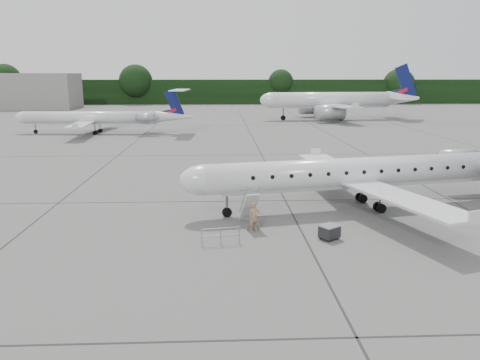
{
  "coord_description": "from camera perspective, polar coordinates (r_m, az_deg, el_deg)",
  "views": [
    {
      "loc": [
        -8.51,
        -28.91,
        9.66
      ],
      "look_at": [
        -7.12,
        3.59,
        2.3
      ],
      "focal_mm": 35.0,
      "sensor_mm": 36.0,
      "label": 1
    }
  ],
  "objects": [
    {
      "name": "baggage_cart",
      "position": [
        28.64,
        10.85,
        -6.21
      ],
      "size": [
        1.38,
        1.33,
        0.93
      ],
      "primitive_type": null,
      "rotation": [
        0.0,
        0.0,
        0.61
      ],
      "color": "#232326",
      "rests_on": "ground"
    },
    {
      "name": "safety_railing",
      "position": [
        27.26,
        -2.36,
        -6.9
      ],
      "size": [
        2.18,
        0.44,
        1.0
      ],
      "primitive_type": null,
      "rotation": [
        0.0,
        0.0,
        0.17
      ],
      "color": "gray",
      "rests_on": "ground"
    },
    {
      "name": "passenger",
      "position": [
        29.37,
        1.73,
        -4.53
      ],
      "size": [
        0.79,
        0.64,
        1.88
      ],
      "primitive_type": "imported",
      "rotation": [
        0.0,
        0.0,
        0.32
      ],
      "color": "#967252",
      "rests_on": "ground"
    },
    {
      "name": "ground",
      "position": [
        31.64,
        13.34,
        -5.38
      ],
      "size": [
        320.0,
        320.0,
        0.0
      ],
      "primitive_type": "plane",
      "color": "#5F5F5C",
      "rests_on": "ground"
    },
    {
      "name": "bg_narrowbody",
      "position": [
        104.53,
        11.02,
        10.47
      ],
      "size": [
        34.67,
        26.14,
        11.84
      ],
      "primitive_type": null,
      "rotation": [
        0.0,
        0.0,
        0.07
      ],
      "color": "silver",
      "rests_on": "ground"
    },
    {
      "name": "main_regional_jet",
      "position": [
        34.98,
        14.4,
        2.64
      ],
      "size": [
        32.85,
        26.38,
        7.52
      ],
      "primitive_type": null,
      "rotation": [
        0.0,
        0.0,
        0.19
      ],
      "color": "silver",
      "rests_on": "ground"
    },
    {
      "name": "bg_regional_left",
      "position": [
        82.05,
        -17.79,
        7.97
      ],
      "size": [
        29.14,
        21.71,
        7.37
      ],
      "primitive_type": null,
      "rotation": [
        0.0,
        0.0,
        -0.05
      ],
      "color": "silver",
      "rests_on": "ground"
    },
    {
      "name": "treeline",
      "position": [
        159.23,
        0.63,
        10.71
      ],
      "size": [
        260.0,
        4.0,
        8.0
      ],
      "primitive_type": "cube",
      "color": "black",
      "rests_on": "ground"
    },
    {
      "name": "terminal_building",
      "position": [
        151.98,
        -26.72,
        9.66
      ],
      "size": [
        40.0,
        14.0,
        10.0
      ],
      "primitive_type": "cube",
      "color": "gray",
      "rests_on": "ground"
    },
    {
      "name": "airstair",
      "position": [
        30.41,
        1.14,
        -3.45
      ],
      "size": [
        1.24,
        2.23,
        2.36
      ],
      "primitive_type": null,
      "rotation": [
        0.0,
        0.0,
        0.19
      ],
      "color": "silver",
      "rests_on": "ground"
    }
  ]
}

